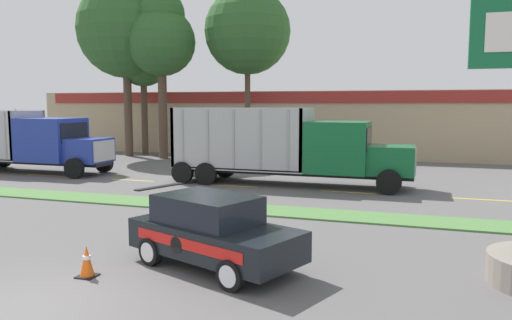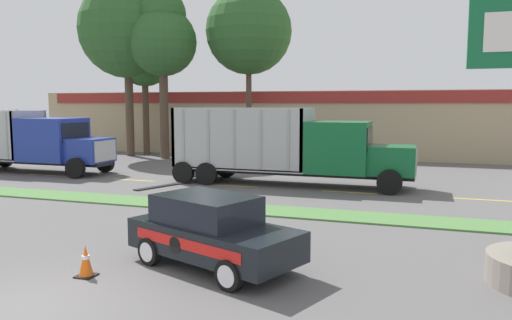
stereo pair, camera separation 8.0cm
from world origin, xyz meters
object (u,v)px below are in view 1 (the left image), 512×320
dump_truck_trail (309,151)px  rally_car (213,231)px  dump_truck_lead (33,144)px  traffic_cone (87,261)px

dump_truck_trail → rally_car: size_ratio=2.48×
dump_truck_lead → rally_car: (16.06, -11.91, -0.75)m
rally_car → traffic_cone: bearing=-147.3°
dump_truck_lead → traffic_cone: bearing=-44.5°
dump_truck_lead → traffic_cone: dump_truck_lead is taller
dump_truck_trail → rally_car: dump_truck_trail is taller
rally_car → dump_truck_trail: bearing=91.7°
dump_truck_trail → traffic_cone: (-2.02, -13.77, -1.30)m
dump_truck_lead → rally_car: size_ratio=2.46×
dump_truck_lead → dump_truck_trail: size_ratio=0.99×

